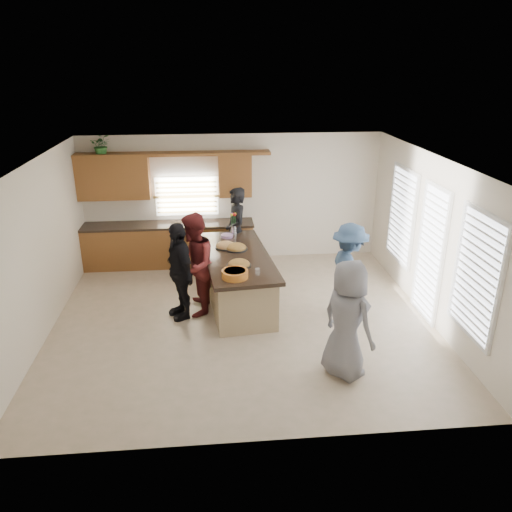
{
  "coord_description": "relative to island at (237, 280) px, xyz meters",
  "views": [
    {
      "loc": [
        -0.49,
        -7.72,
        4.27
      ],
      "look_at": [
        0.25,
        0.12,
        1.15
      ],
      "focal_mm": 35.0,
      "sensor_mm": 36.0,
      "label": 1
    }
  ],
  "objects": [
    {
      "name": "woman_left_front",
      "position": [
        -1.02,
        -0.46,
        0.42
      ],
      "size": [
        0.79,
        1.1,
        1.74
      ],
      "primitive_type": "imported",
      "rotation": [
        0.0,
        0.0,
        -1.17
      ],
      "color": "black",
      "rests_on": "ground"
    },
    {
      "name": "right_wall_glazing",
      "position": [
        3.26,
        -0.85,
        0.89
      ],
      "size": [
        0.06,
        4.0,
        2.25
      ],
      "color": "white",
      "rests_on": "ground"
    },
    {
      "name": "flower_vase",
      "position": [
        0.0,
        1.16,
        0.74
      ],
      "size": [
        0.14,
        0.14,
        0.45
      ],
      "color": "silver",
      "rests_on": "island"
    },
    {
      "name": "salad_bowl",
      "position": [
        -0.09,
        -1.01,
        0.57
      ],
      "size": [
        0.43,
        0.43,
        0.13
      ],
      "color": "orange",
      "rests_on": "island"
    },
    {
      "name": "room_shell",
      "position": [
        0.04,
        -0.71,
        1.45
      ],
      "size": [
        6.52,
        6.02,
        2.81
      ],
      "color": "silver",
      "rests_on": "ground"
    },
    {
      "name": "platter_front",
      "position": [
        0.0,
        -0.53,
        0.52
      ],
      "size": [
        0.42,
        0.42,
        0.17
      ],
      "color": "black",
      "rests_on": "island"
    },
    {
      "name": "potted_plant",
      "position": [
        -2.63,
        2.11,
        2.17
      ],
      "size": [
        0.46,
        0.41,
        0.45
      ],
      "primitive_type": "imported",
      "rotation": [
        0.0,
        0.0,
        0.15
      ],
      "color": "#2D6F2C",
      "rests_on": "back_cabinetry"
    },
    {
      "name": "platter_mid",
      "position": [
        0.0,
        0.28,
        0.53
      ],
      "size": [
        0.42,
        0.42,
        0.17
      ],
      "color": "black",
      "rests_on": "island"
    },
    {
      "name": "clear_cup",
      "position": [
        0.29,
        -0.94,
        0.55
      ],
      "size": [
        0.08,
        0.08,
        0.11
      ],
      "primitive_type": "cylinder",
      "color": "white",
      "rests_on": "island"
    },
    {
      "name": "plate_stack",
      "position": [
        -0.14,
        0.99,
        0.52
      ],
      "size": [
        0.25,
        0.25,
        0.05
      ],
      "primitive_type": "cylinder",
      "color": "#A77BB4",
      "rests_on": "island"
    },
    {
      "name": "floor",
      "position": [
        0.04,
        -0.71,
        -0.45
      ],
      "size": [
        6.5,
        6.5,
        0.0
      ],
      "primitive_type": "plane",
      "color": "beige",
      "rests_on": "ground"
    },
    {
      "name": "woman_right_front",
      "position": [
        1.39,
        -2.46,
        0.43
      ],
      "size": [
        0.94,
        1.03,
        1.77
      ],
      "primitive_type": "imported",
      "rotation": [
        0.0,
        0.0,
        2.14
      ],
      "color": "slate",
      "rests_on": "ground"
    },
    {
      "name": "woman_left_mid",
      "position": [
        -0.77,
        -0.33,
        0.47
      ],
      "size": [
        0.74,
        0.93,
        1.84
      ],
      "primitive_type": "imported",
      "rotation": [
        0.0,
        0.0,
        -1.62
      ],
      "color": "maroon",
      "rests_on": "ground"
    },
    {
      "name": "back_cabinetry",
      "position": [
        -1.42,
        2.02,
        0.46
      ],
      "size": [
        4.08,
        0.66,
        2.46
      ],
      "color": "brown",
      "rests_on": "ground"
    },
    {
      "name": "woman_left_back",
      "position": [
        0.06,
        1.36,
        0.48
      ],
      "size": [
        0.57,
        0.75,
        1.86
      ],
      "primitive_type": "imported",
      "rotation": [
        0.0,
        0.0,
        -1.36
      ],
      "color": "black",
      "rests_on": "ground"
    },
    {
      "name": "platter_back",
      "position": [
        -0.19,
        0.41,
        0.52
      ],
      "size": [
        0.41,
        0.41,
        0.17
      ],
      "color": "black",
      "rests_on": "island"
    },
    {
      "name": "woman_right_back",
      "position": [
        1.88,
        -0.74,
        0.41
      ],
      "size": [
        0.7,
        1.14,
        1.72
      ],
      "primitive_type": "imported",
      "rotation": [
        0.0,
        0.0,
        1.62
      ],
      "color": "#344E71",
      "rests_on": "ground"
    },
    {
      "name": "island",
      "position": [
        0.0,
        0.0,
        0.0
      ],
      "size": [
        1.41,
        2.8,
        0.95
      ],
      "rotation": [
        0.0,
        0.0,
        0.1
      ],
      "color": "tan",
      "rests_on": "ground"
    }
  ]
}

